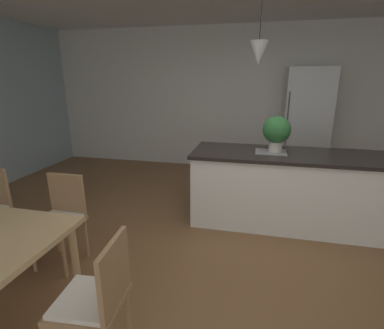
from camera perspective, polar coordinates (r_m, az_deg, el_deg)
ground_plane at (r=3.08m, az=8.61°, el=-18.53°), size 10.00×8.40×0.04m
wall_back_kitchen at (r=5.80m, az=11.87°, el=12.37°), size 10.00×0.12×2.70m
chair_far_right at (r=3.07m, az=-24.54°, el=-9.43°), size 0.41×0.41×0.87m
chair_kitchen_end at (r=2.00m, az=-18.35°, el=-23.75°), size 0.43×0.43×0.87m
kitchen_island at (r=3.72m, az=18.55°, el=-4.47°), size 2.35×0.83×0.91m
refrigerator at (r=5.50m, az=21.44°, el=7.33°), size 0.76×0.67×1.93m
pendant_over_island_main at (r=3.48m, az=13.04°, el=20.65°), size 0.20×0.20×0.81m
potted_plant_on_island at (r=3.53m, az=16.38°, el=6.30°), size 0.32×0.32×0.43m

